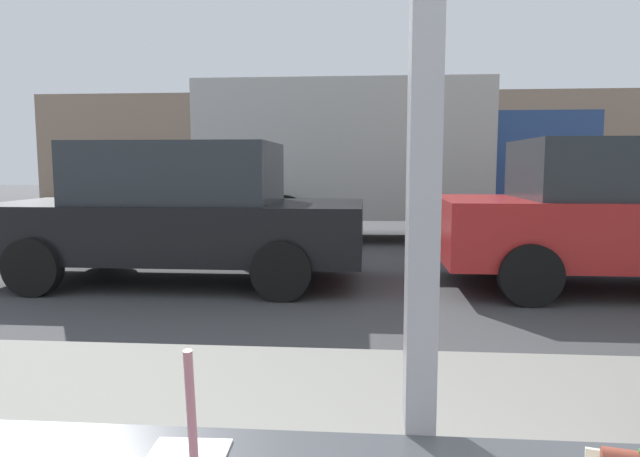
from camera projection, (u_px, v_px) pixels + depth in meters
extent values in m
plane|color=#424244|center=(371.00, 256.00, 8.92)|extent=(60.00, 60.00, 0.00)
cube|color=#2A2C30|center=(421.00, 445.00, 0.92)|extent=(2.11, 0.02, 0.02)
cube|color=gray|center=(369.00, 146.00, 23.41)|extent=(28.00, 1.20, 4.37)
cube|color=white|center=(188.00, 453.00, 0.87)|extent=(0.12, 0.09, 0.00)
cube|color=black|center=(181.00, 229.00, 6.90)|extent=(4.41, 1.79, 0.66)
cube|color=#282D33|center=(180.00, 173.00, 6.82)|extent=(2.29, 1.57, 0.72)
cylinder|color=black|center=(301.00, 247.00, 7.71)|extent=(0.64, 0.18, 0.64)
cylinder|color=black|center=(281.00, 271.00, 5.94)|extent=(0.64, 0.18, 0.64)
cylinder|color=black|center=(107.00, 244.00, 7.93)|extent=(0.64, 0.18, 0.64)
cylinder|color=black|center=(33.00, 267.00, 6.16)|extent=(0.64, 0.18, 0.64)
cube|color=red|center=(625.00, 230.00, 6.48)|extent=(4.19, 1.82, 0.72)
cube|color=#282D33|center=(621.00, 169.00, 6.41)|extent=(2.18, 1.61, 0.67)
cylinder|color=black|center=(491.00, 249.00, 7.53)|extent=(0.64, 0.18, 0.64)
cylinder|color=black|center=(530.00, 275.00, 5.72)|extent=(0.64, 0.18, 0.64)
cube|color=beige|center=(343.00, 151.00, 10.93)|extent=(5.32, 2.20, 2.49)
cube|color=navy|center=(527.00, 166.00, 10.68)|extent=(1.90, 2.10, 1.90)
cylinder|color=black|center=(511.00, 212.00, 11.83)|extent=(0.90, 0.24, 0.90)
cylinder|color=black|center=(541.00, 222.00, 9.75)|extent=(0.90, 0.24, 0.90)
cylinder|color=black|center=(299.00, 210.00, 12.23)|extent=(0.90, 0.24, 0.90)
cylinder|color=black|center=(284.00, 220.00, 10.06)|extent=(0.90, 0.24, 0.90)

